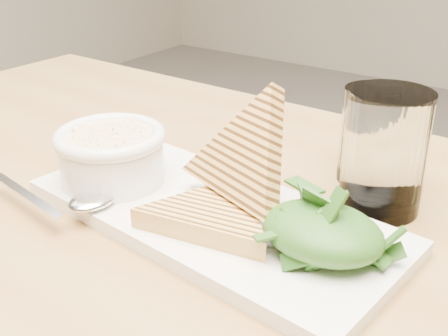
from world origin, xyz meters
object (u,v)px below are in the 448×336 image
Objects in this scene: table_top at (170,287)px; platter at (212,215)px; glass_near at (385,152)px; glass_far at (372,136)px; soup_bowl at (112,162)px.

platter is (-0.01, 0.08, 0.03)m from table_top.
table_top is 10.65× the size of glass_near.
glass_far is (0.07, 0.26, 0.07)m from table_top.
soup_bowl is at bearing 151.64° from table_top.
platter is at bearing 99.87° from table_top.
platter is 0.20m from glass_far.
glass_near is at bearing -59.11° from glass_far.
glass_near is (0.11, 0.20, 0.08)m from table_top.
table_top is 0.28m from glass_far.
table_top is at bearing -105.99° from glass_far.
glass_far is at bearing 74.01° from table_top.
glass_far is at bearing 120.89° from glass_near.
soup_bowl is 1.03× the size of glass_far.
glass_far is (0.09, 0.17, 0.04)m from platter.
platter is at bearing 4.62° from soup_bowl.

